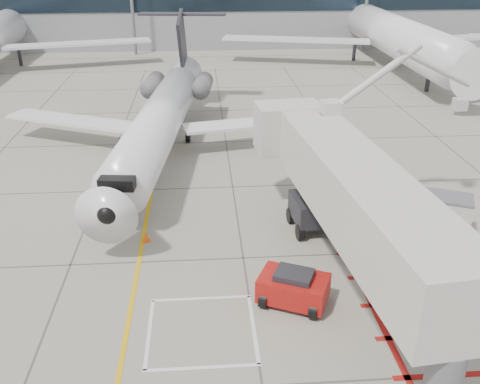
{
  "coord_description": "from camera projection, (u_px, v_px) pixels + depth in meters",
  "views": [
    {
      "loc": [
        -1.75,
        -17.32,
        13.58
      ],
      "look_at": [
        0.0,
        6.0,
        2.5
      ],
      "focal_mm": 40.0,
      "sensor_mm": 36.0,
      "label": 1
    }
  ],
  "objects": [
    {
      "name": "ground_plane",
      "position": [
        251.0,
        311.0,
        21.54
      ],
      "size": [
        260.0,
        260.0,
        0.0
      ],
      "primitive_type": "plane",
      "color": "gray",
      "rests_on": "ground"
    },
    {
      "name": "regional_jet",
      "position": [
        151.0,
        109.0,
        33.08
      ],
      "size": [
        27.88,
        33.52,
        8.11
      ],
      "primitive_type": null,
      "rotation": [
        0.0,
        0.0,
        -0.11
      ],
      "color": "white",
      "rests_on": "ground_plane"
    },
    {
      "name": "jet_bridge",
      "position": [
        365.0,
        218.0,
        20.7
      ],
      "size": [
        10.87,
        19.85,
        7.62
      ],
      "primitive_type": null,
      "rotation": [
        0.0,
        0.0,
        0.1
      ],
      "color": "beige",
      "rests_on": "ground_plane"
    },
    {
      "name": "pushback_tug",
      "position": [
        293.0,
        287.0,
        21.71
      ],
      "size": [
        3.2,
        2.7,
        1.6
      ],
      "primitive_type": null,
      "rotation": [
        0.0,
        0.0,
        -0.43
      ],
      "color": "#A61310",
      "rests_on": "ground_plane"
    },
    {
      "name": "baggage_cart",
      "position": [
        362.0,
        242.0,
        25.35
      ],
      "size": [
        2.06,
        1.55,
        1.17
      ],
      "primitive_type": null,
      "rotation": [
        0.0,
        0.0,
        0.22
      ],
      "color": "slate",
      "rests_on": "ground_plane"
    },
    {
      "name": "ground_power_unit",
      "position": [
        441.0,
        215.0,
        26.69
      ],
      "size": [
        3.17,
        2.58,
        2.18
      ],
      "primitive_type": null,
      "rotation": [
        0.0,
        0.0,
        -0.42
      ],
      "color": "silver",
      "rests_on": "ground_plane"
    },
    {
      "name": "cone_nose",
      "position": [
        146.0,
        237.0,
        26.45
      ],
      "size": [
        0.38,
        0.38,
        0.53
      ],
      "primitive_type": "cone",
      "color": "#FE510D",
      "rests_on": "ground_plane"
    },
    {
      "name": "cone_side",
      "position": [
        299.0,
        231.0,
        26.89
      ],
      "size": [
        0.39,
        0.39,
        0.54
      ],
      "primitive_type": "cone",
      "color": "#E55C0C",
      "rests_on": "ground_plane"
    },
    {
      "name": "bg_aircraft_c",
      "position": [
        391.0,
        7.0,
        61.6
      ],
      "size": [
        38.88,
        43.2,
        12.96
      ],
      "primitive_type": null,
      "color": "silver",
      "rests_on": "ground_plane"
    }
  ]
}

